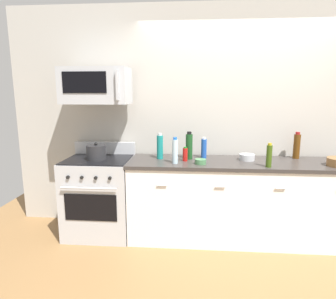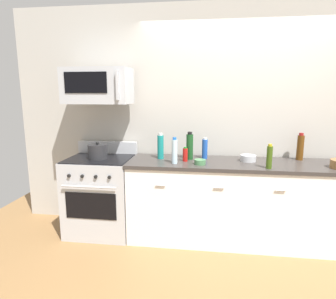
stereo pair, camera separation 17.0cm
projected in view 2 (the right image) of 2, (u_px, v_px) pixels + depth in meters
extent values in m
plane|color=olive|center=(242.00, 240.00, 3.37)|extent=(6.85, 6.85, 0.00)
cube|color=#B7B2A8|center=(244.00, 120.00, 3.51)|extent=(5.71, 0.10, 2.70)
cube|color=white|center=(244.00, 204.00, 3.29)|extent=(2.59, 0.62, 0.88)
cube|color=#383330|center=(246.00, 164.00, 3.20)|extent=(2.62, 0.65, 0.04)
cube|color=black|center=(246.00, 248.00, 3.09)|extent=(2.59, 0.02, 0.10)
cylinder|color=silver|center=(161.00, 185.00, 3.04)|extent=(0.10, 0.02, 0.02)
cylinder|color=silver|center=(219.00, 188.00, 2.96)|extent=(0.10, 0.02, 0.02)
cylinder|color=silver|center=(281.00, 191.00, 2.88)|extent=(0.10, 0.02, 0.02)
cube|color=#B7BABF|center=(101.00, 196.00, 3.51)|extent=(0.76, 0.64, 0.91)
cube|color=black|center=(91.00, 206.00, 3.20)|extent=(0.58, 0.01, 0.30)
cylinder|color=#B7BABF|center=(89.00, 187.00, 3.12)|extent=(0.61, 0.02, 0.02)
cube|color=#B7BABF|center=(108.00, 148.00, 3.69)|extent=(0.76, 0.06, 0.16)
cube|color=black|center=(100.00, 158.00, 3.42)|extent=(0.73, 0.61, 0.01)
cylinder|color=black|center=(69.00, 176.00, 3.15)|extent=(0.04, 0.02, 0.04)
cylinder|color=black|center=(82.00, 176.00, 3.13)|extent=(0.04, 0.02, 0.04)
cylinder|color=black|center=(96.00, 177.00, 3.11)|extent=(0.04, 0.02, 0.04)
cylinder|color=black|center=(109.00, 177.00, 3.09)|extent=(0.04, 0.02, 0.04)
cube|color=#B7BABF|center=(98.00, 86.00, 3.31)|extent=(0.74, 0.40, 0.40)
cube|color=black|center=(85.00, 82.00, 3.12)|extent=(0.48, 0.01, 0.22)
cube|color=#B7BABF|center=(117.00, 85.00, 3.06)|extent=(0.02, 0.04, 0.30)
cylinder|color=#B21914|center=(185.00, 155.00, 3.25)|extent=(0.06, 0.06, 0.15)
cylinder|color=#19721E|center=(185.00, 148.00, 3.23)|extent=(0.04, 0.04, 0.01)
cylinder|color=#385114|center=(269.00, 157.00, 2.93)|extent=(0.06, 0.06, 0.23)
cylinder|color=#B29919|center=(270.00, 145.00, 2.90)|extent=(0.04, 0.04, 0.02)
cylinder|color=silver|center=(175.00, 152.00, 3.13)|extent=(0.06, 0.06, 0.26)
cylinder|color=blue|center=(175.00, 138.00, 3.11)|extent=(0.04, 0.04, 0.03)
cylinder|color=#197F7A|center=(161.00, 147.00, 3.37)|extent=(0.07, 0.07, 0.27)
cylinder|color=beige|center=(160.00, 134.00, 3.34)|extent=(0.05, 0.05, 0.03)
cylinder|color=#59330F|center=(300.00, 148.00, 3.30)|extent=(0.08, 0.08, 0.28)
cylinder|color=maroon|center=(301.00, 134.00, 3.27)|extent=(0.05, 0.05, 0.03)
cylinder|color=#19471E|center=(190.00, 147.00, 3.33)|extent=(0.08, 0.08, 0.29)
cylinder|color=black|center=(190.00, 133.00, 3.30)|extent=(0.05, 0.05, 0.03)
cylinder|color=#1E4CA5|center=(205.00, 149.00, 3.38)|extent=(0.06, 0.06, 0.22)
cylinder|color=silver|center=(205.00, 138.00, 3.36)|extent=(0.04, 0.04, 0.02)
cylinder|color=#B2B5BA|center=(248.00, 158.00, 3.26)|extent=(0.17, 0.17, 0.07)
torus|color=#B2B5BA|center=(248.00, 155.00, 3.25)|extent=(0.17, 0.17, 0.01)
cylinder|color=#B2B5BA|center=(248.00, 161.00, 3.26)|extent=(0.09, 0.09, 0.01)
cylinder|color=#477A4C|center=(200.00, 162.00, 3.11)|extent=(0.12, 0.12, 0.05)
torus|color=#477A4C|center=(200.00, 160.00, 3.11)|extent=(0.12, 0.12, 0.01)
cylinder|color=#477A4C|center=(200.00, 164.00, 3.11)|extent=(0.07, 0.07, 0.01)
cylinder|color=#262628|center=(98.00, 152.00, 3.36)|extent=(0.22, 0.22, 0.17)
sphere|color=black|center=(97.00, 143.00, 3.34)|extent=(0.04, 0.04, 0.04)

